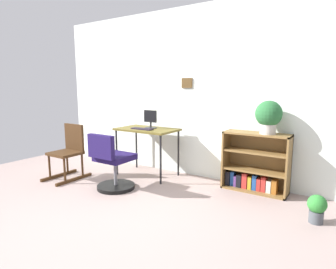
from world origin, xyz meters
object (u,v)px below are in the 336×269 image
Objects in this scene: office_chair at (112,166)px; potted_plant_floor at (317,207)px; monitor at (150,120)px; bookshelf_low at (255,166)px; desk at (147,133)px; potted_plant_on_shelf at (269,116)px; keyboard at (142,129)px; rocking_chair at (69,151)px.

office_chair is 2.49m from potted_plant_floor.
bookshelf_low is (1.61, 0.20, -0.54)m from monitor.
desk is 1.83m from potted_plant_on_shelf.
monitor is 0.79× the size of keyboard.
desk is 3.11× the size of potted_plant_floor.
desk is 1.23m from rocking_chair.
office_chair is at bearing -150.69° from potted_plant_on_shelf.
desk is 1.13× the size of rocking_chair.
monitor is 0.66× the size of potted_plant_on_shelf.
rocking_chair is (-0.92, -0.65, -0.34)m from keyboard.
potted_plant_floor is (2.45, -0.35, -0.52)m from desk.
bookshelf_low reaches higher than keyboard.
monitor is 1.34m from rocking_chair.
potted_plant_floor is at bearing 7.13° from rocking_chair.
desk is 2.60× the size of keyboard.
keyboard is 0.45× the size of office_chair.
monitor is at bearing 69.13° from desk.
bookshelf_low is (1.64, 0.38, -0.42)m from keyboard.
potted_plant_on_shelf reaches higher than potted_plant_floor.
desk is at bearing -170.91° from bookshelf_low.
office_chair is 0.95× the size of rocking_chair.
potted_plant_on_shelf is at bearing 4.81° from monitor.
office_chair is at bearing -89.55° from desk.
potted_plant_floor is (0.82, -0.61, -0.18)m from bookshelf_low.
desk is at bearing 90.45° from office_chair.
keyboard is 1.84m from potted_plant_on_shelf.
desk is at bearing 171.99° from potted_plant_floor.
office_chair is 1.85× the size of potted_plant_on_shelf.
keyboard is at bearing -169.62° from potted_plant_on_shelf.
desk is 1.09× the size of bookshelf_low.
keyboard is at bearing -98.85° from monitor.
monitor is 0.33× the size of bookshelf_low.
desk is 0.21m from monitor.
potted_plant_floor is at bearing -5.24° from keyboard.
potted_plant_on_shelf is at bearing 19.82° from rocking_chair.
keyboard is 0.42× the size of bookshelf_low.
office_chair is (0.01, -0.79, -0.35)m from desk.
rocking_chair reaches higher than keyboard.
bookshelf_low is at bearing 32.88° from office_chair.
keyboard is at bearing 35.20° from rocking_chair.
desk is 1.69m from bookshelf_low.
rocking_chair is (-0.95, -0.83, -0.46)m from monitor.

